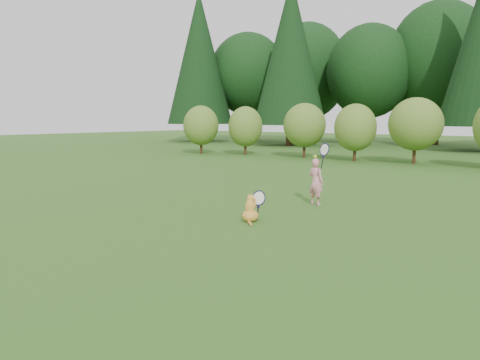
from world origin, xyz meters
The scene contains 6 objects.
ground centered at (0.00, 0.00, 0.00)m, with size 100.00×100.00×0.00m, color #275116.
shrub_row centered at (0.00, 13.00, 1.40)m, with size 28.00×3.00×2.80m, color #537725, non-canonical shape.
woodland_backdrop centered at (0.00, 23.00, 7.50)m, with size 48.00×10.00×15.00m, color black, non-canonical shape.
child centered at (0.96, 2.64, 0.56)m, with size 0.61×0.40×1.58m.
cat centered at (0.81, 0.35, 0.27)m, with size 0.52×0.79×0.72m.
tennis_ball centered at (1.44, 1.69, 1.19)m, with size 0.07×0.07×0.07m.
Camera 1 is at (6.03, -6.72, 1.96)m, focal length 35.00 mm.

